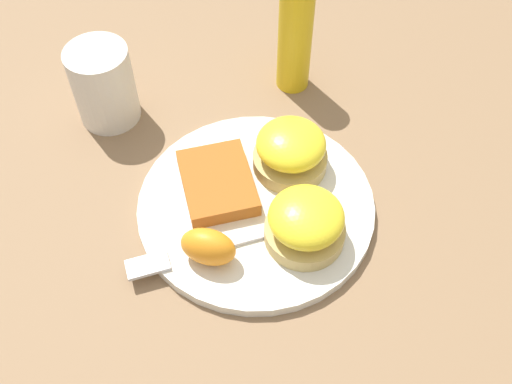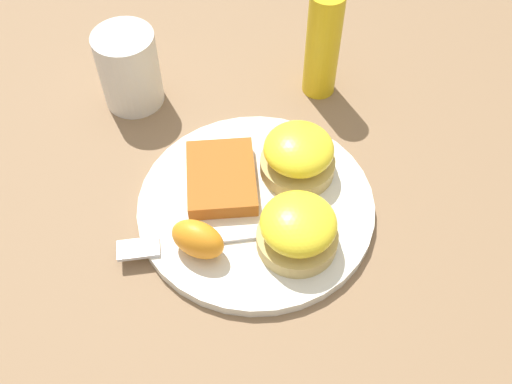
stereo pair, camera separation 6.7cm
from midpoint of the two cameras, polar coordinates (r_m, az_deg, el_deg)
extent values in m
plane|color=#846647|center=(0.70, 2.74, -1.85)|extent=(1.10, 1.10, 0.00)
cylinder|color=silver|center=(0.69, 2.77, -1.52)|extent=(0.27, 0.27, 0.01)
cylinder|color=tan|center=(0.65, 6.87, -4.64)|extent=(0.09, 0.09, 0.02)
ellipsoid|color=yellow|center=(0.63, 7.13, -3.20)|extent=(0.08, 0.08, 0.04)
cylinder|color=tan|center=(0.71, 6.65, 2.38)|extent=(0.09, 0.09, 0.02)
ellipsoid|color=yellow|center=(0.69, 6.88, 3.93)|extent=(0.08, 0.08, 0.04)
cube|color=#A1581E|center=(0.69, -0.58, 1.20)|extent=(0.11, 0.09, 0.02)
ellipsoid|color=orange|center=(0.63, -2.56, -4.73)|extent=(0.06, 0.07, 0.04)
cube|color=silver|center=(0.66, 3.95, -4.16)|extent=(0.01, 0.12, 0.00)
cube|color=silver|center=(0.65, -8.29, -5.59)|extent=(0.02, 0.05, 0.00)
cylinder|color=silver|center=(0.79, -9.61, 11.34)|extent=(0.08, 0.08, 0.10)
torus|color=silver|center=(0.82, -9.82, 13.68)|extent=(0.05, 0.01, 0.05)
cylinder|color=gold|center=(0.79, 8.87, 13.56)|extent=(0.04, 0.04, 0.15)
camera|label=1|loc=(0.03, -87.13, 3.84)|focal=42.00mm
camera|label=2|loc=(0.03, 92.87, -3.84)|focal=42.00mm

